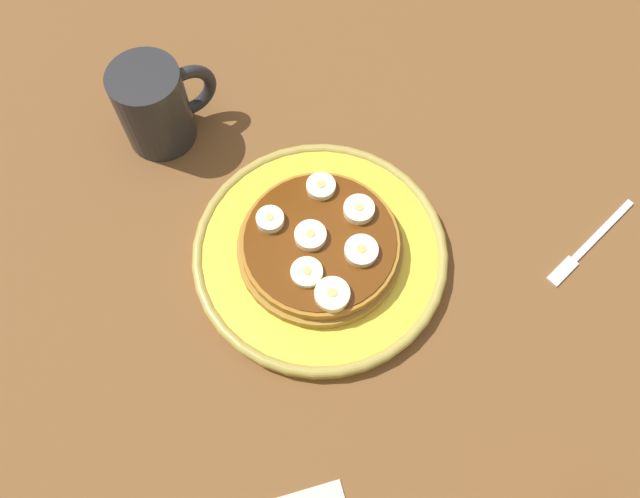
% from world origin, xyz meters
% --- Properties ---
extents(ground_plane, '(1.40, 1.40, 0.03)m').
position_xyz_m(ground_plane, '(0.00, 0.00, -0.01)').
color(ground_plane, brown).
extents(plate, '(0.25, 0.25, 0.02)m').
position_xyz_m(plate, '(0.00, 0.00, 0.01)').
color(plate, yellow).
rests_on(plate, ground_plane).
extents(pancake_stack, '(0.16, 0.16, 0.02)m').
position_xyz_m(pancake_stack, '(0.00, 0.00, 0.03)').
color(pancake_stack, olive).
rests_on(pancake_stack, plate).
extents(banana_slice_0, '(0.03, 0.03, 0.01)m').
position_xyz_m(banana_slice_0, '(-0.01, 0.01, 0.04)').
color(banana_slice_0, '#FDEDC4').
rests_on(banana_slice_0, pancake_stack).
extents(banana_slice_1, '(0.03, 0.03, 0.01)m').
position_xyz_m(banana_slice_1, '(0.03, 0.05, 0.04)').
color(banana_slice_1, '#EFEBBB').
rests_on(banana_slice_1, pancake_stack).
extents(banana_slice_2, '(0.03, 0.03, 0.01)m').
position_xyz_m(banana_slice_2, '(0.03, -0.03, 0.04)').
color(banana_slice_2, '#F1E8BC').
rests_on(banana_slice_2, pancake_stack).
extents(banana_slice_3, '(0.03, 0.03, 0.01)m').
position_xyz_m(banana_slice_3, '(-0.03, -0.02, 0.04)').
color(banana_slice_3, '#F7F4BE').
rests_on(banana_slice_3, pancake_stack).
extents(banana_slice_4, '(0.03, 0.03, 0.01)m').
position_xyz_m(banana_slice_4, '(-0.03, 0.04, 0.04)').
color(banana_slice_4, '#EEEBC4').
rests_on(banana_slice_4, pancake_stack).
extents(banana_slice_5, '(0.03, 0.03, 0.01)m').
position_xyz_m(banana_slice_5, '(-0.02, -0.05, 0.04)').
color(banana_slice_5, '#F1E8B6').
rests_on(banana_slice_5, pancake_stack).
extents(banana_slice_6, '(0.03, 0.03, 0.01)m').
position_xyz_m(banana_slice_6, '(0.05, 0.01, 0.04)').
color(banana_slice_6, '#FAF2B9').
rests_on(banana_slice_6, pancake_stack).
extents(coffee_mug, '(0.11, 0.07, 0.09)m').
position_xyz_m(coffee_mug, '(-0.07, 0.21, 0.05)').
color(coffee_mug, '#262628').
rests_on(coffee_mug, ground_plane).
extents(fork, '(0.13, 0.04, 0.01)m').
position_xyz_m(fork, '(0.23, -0.13, 0.00)').
color(fork, silver).
rests_on(fork, ground_plane).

